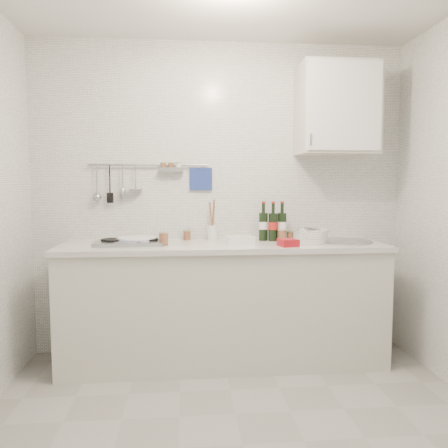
# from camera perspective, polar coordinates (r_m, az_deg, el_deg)

# --- Properties ---
(floor) EXTENTS (3.00, 3.00, 0.00)m
(floor) POSITION_cam_1_polar(r_m,az_deg,el_deg) (2.57, 2.41, -26.86)
(floor) COLOR gray
(floor) RESTS_ON ground
(back_wall) EXTENTS (3.00, 0.02, 2.50)m
(back_wall) POSITION_cam_1_polar(r_m,az_deg,el_deg) (3.57, -0.46, 3.32)
(back_wall) COLOR silver
(back_wall) RESTS_ON floor
(counter) EXTENTS (2.44, 0.64, 0.96)m
(counter) POSITION_cam_1_polar(r_m,az_deg,el_deg) (3.40, 0.07, -10.71)
(counter) COLOR beige
(counter) RESTS_ON floor
(wall_rail) EXTENTS (0.98, 0.09, 0.34)m
(wall_rail) POSITION_cam_1_polar(r_m,az_deg,el_deg) (3.54, -10.13, 6.08)
(wall_rail) COLOR #93969B
(wall_rail) RESTS_ON back_wall
(wall_cabinet) EXTENTS (0.60, 0.38, 0.70)m
(wall_cabinet) POSITION_cam_1_polar(r_m,az_deg,el_deg) (3.63, 14.54, 14.27)
(wall_cabinet) COLOR beige
(wall_cabinet) RESTS_ON back_wall
(plate_stack_hob) EXTENTS (0.32, 0.31, 0.05)m
(plate_stack_hob) POSITION_cam_1_polar(r_m,az_deg,el_deg) (3.32, -11.56, -2.17)
(plate_stack_hob) COLOR #5054B7
(plate_stack_hob) RESTS_ON counter
(plate_stack_sink) EXTENTS (0.28, 0.26, 0.11)m
(plate_stack_sink) POSITION_cam_1_polar(r_m,az_deg,el_deg) (3.42, 11.38, -1.57)
(plate_stack_sink) COLOR white
(plate_stack_sink) RESTS_ON counter
(wine_bottles) EXTENTS (0.22, 0.11, 0.31)m
(wine_bottles) POSITION_cam_1_polar(r_m,az_deg,el_deg) (3.48, 6.39, 0.36)
(wine_bottles) COLOR black
(wine_bottles) RESTS_ON counter
(butter_dish) EXTENTS (0.22, 0.13, 0.06)m
(butter_dish) POSITION_cam_1_polar(r_m,az_deg,el_deg) (3.25, 2.12, -2.14)
(butter_dish) COLOR white
(butter_dish) RESTS_ON counter
(strawberry_punnet) EXTENTS (0.15, 0.15, 0.05)m
(strawberry_punnet) POSITION_cam_1_polar(r_m,az_deg,el_deg) (3.18, 8.37, -2.43)
(strawberry_punnet) COLOR #B61415
(strawberry_punnet) RESTS_ON counter
(utensil_crock) EXTENTS (0.08, 0.08, 0.33)m
(utensil_crock) POSITION_cam_1_polar(r_m,az_deg,el_deg) (3.49, -1.55, -0.88)
(utensil_crock) COLOR white
(utensil_crock) RESTS_ON counter
(jar_a) EXTENTS (0.06, 0.06, 0.08)m
(jar_a) POSITION_cam_1_polar(r_m,az_deg,el_deg) (3.53, -4.84, -1.41)
(jar_a) COLOR brown
(jar_a) RESTS_ON counter
(jar_b) EXTENTS (0.06, 0.06, 0.07)m
(jar_b) POSITION_cam_1_polar(r_m,az_deg,el_deg) (3.55, 8.62, -1.49)
(jar_b) COLOR brown
(jar_b) RESTS_ON counter
(jar_c) EXTENTS (0.07, 0.07, 0.10)m
(jar_c) POSITION_cam_1_polar(r_m,az_deg,el_deg) (3.44, 7.59, -1.47)
(jar_c) COLOR brown
(jar_c) RESTS_ON counter
(jar_d) EXTENTS (0.07, 0.07, 0.10)m
(jar_d) POSITION_cam_1_polar(r_m,az_deg,el_deg) (3.22, -7.89, -1.91)
(jar_d) COLOR brown
(jar_d) RESTS_ON counter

